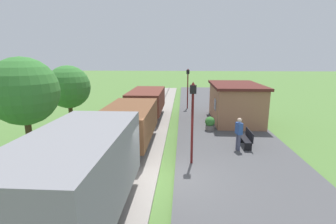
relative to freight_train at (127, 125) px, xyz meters
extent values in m
plane|color=#517A38|center=(2.40, -3.17, -1.51)|extent=(160.00, 160.00, 0.00)
cube|color=#4C4C4F|center=(5.60, -3.17, -1.38)|extent=(6.00, 60.00, 0.25)
cube|color=gray|center=(0.00, -3.17, -1.45)|extent=(3.80, 60.00, 0.12)
cube|color=slate|center=(0.72, -3.17, -1.32)|extent=(0.07, 60.00, 0.14)
cube|color=slate|center=(-0.72, -3.17, -1.32)|extent=(0.07, 60.00, 0.14)
cube|color=gray|center=(0.00, -6.04, 0.37)|extent=(2.50, 5.60, 2.20)
cube|color=black|center=(0.00, -6.04, -0.58)|extent=(2.10, 5.15, 0.50)
cylinder|color=black|center=(0.00, -4.25, -0.83)|extent=(1.56, 0.84, 0.84)
cylinder|color=black|center=(0.00, -3.09, -0.58)|extent=(0.20, 0.30, 0.20)
cube|color=brown|center=(0.00, 0.56, 0.07)|extent=(2.50, 5.60, 1.60)
cube|color=black|center=(0.00, 0.56, -0.58)|extent=(2.10, 5.15, 0.50)
cylinder|color=black|center=(0.00, 2.35, -0.83)|extent=(1.56, 0.84, 0.84)
cylinder|color=black|center=(0.00, -1.23, -0.83)|extent=(1.56, 0.84, 0.84)
cylinder|color=black|center=(0.00, 3.51, -0.58)|extent=(0.20, 0.30, 0.20)
cylinder|color=black|center=(0.00, -2.39, -0.58)|extent=(0.20, 0.30, 0.20)
cube|color=brown|center=(0.00, 7.16, 0.07)|extent=(2.50, 5.60, 1.60)
cube|color=black|center=(0.00, 7.16, -0.58)|extent=(2.10, 5.15, 0.50)
cylinder|color=black|center=(0.00, 8.95, -0.83)|extent=(1.56, 0.84, 0.84)
cylinder|color=black|center=(0.00, 5.37, -0.83)|extent=(1.56, 0.84, 0.84)
cylinder|color=black|center=(0.00, 10.11, -0.58)|extent=(0.20, 0.30, 0.20)
cylinder|color=black|center=(0.00, 4.21, -0.58)|extent=(0.20, 0.30, 0.20)
cube|color=#9E6B4C|center=(6.80, 6.27, 0.04)|extent=(3.20, 5.50, 2.60)
cube|color=#51231E|center=(6.80, 6.27, 1.43)|extent=(3.50, 5.80, 0.18)
cube|color=black|center=(5.19, 5.17, 0.17)|extent=(0.03, 0.90, 0.80)
cube|color=black|center=(6.29, 0.64, -0.82)|extent=(0.42, 1.50, 0.04)
cube|color=black|center=(6.48, 0.64, -0.57)|extent=(0.04, 1.50, 0.45)
cube|color=black|center=(6.29, 0.04, -1.05)|extent=(0.38, 0.06, 0.42)
cube|color=black|center=(6.29, 1.24, -1.05)|extent=(0.38, 0.06, 0.42)
cube|color=black|center=(6.29, 11.52, -0.82)|extent=(0.42, 1.50, 0.04)
cube|color=black|center=(6.48, 11.52, -0.57)|extent=(0.04, 1.50, 0.45)
cube|color=black|center=(6.29, 10.92, -1.05)|extent=(0.38, 0.06, 0.42)
cube|color=black|center=(6.29, 12.12, -1.05)|extent=(0.38, 0.06, 0.42)
cylinder|color=#474C66|center=(5.81, 0.04, -0.83)|extent=(0.15, 0.15, 0.86)
cylinder|color=#474C66|center=(5.76, 0.20, -0.83)|extent=(0.15, 0.15, 0.86)
cube|color=#2D5199|center=(5.78, 0.12, -0.10)|extent=(0.35, 0.44, 0.60)
sphere|color=beige|center=(5.78, 0.12, 0.34)|extent=(0.22, 0.22, 0.22)
cylinder|color=slate|center=(4.69, 3.55, -1.09)|extent=(0.56, 0.56, 0.34)
sphere|color=#387A33|center=(4.69, 3.55, -0.66)|extent=(0.64, 0.64, 0.64)
cylinder|color=#591414|center=(3.33, -1.65, 0.34)|extent=(0.11, 0.11, 3.20)
cube|color=black|center=(3.33, -1.65, 2.12)|extent=(0.28, 0.28, 0.36)
sphere|color=#F2E5BF|center=(3.33, -1.65, 2.12)|extent=(0.20, 0.20, 0.20)
cone|color=#591414|center=(3.33, -1.65, 2.36)|extent=(0.20, 0.20, 0.16)
cylinder|color=#591414|center=(3.33, 10.55, 0.34)|extent=(0.11, 0.11, 3.20)
cube|color=black|center=(3.33, 10.55, 2.12)|extent=(0.28, 0.28, 0.36)
sphere|color=#F2E5BF|center=(3.33, 10.55, 2.12)|extent=(0.20, 0.20, 0.20)
cone|color=#591414|center=(3.33, 10.55, 2.36)|extent=(0.20, 0.20, 0.16)
cylinder|color=#4C3823|center=(-4.12, -1.79, -0.32)|extent=(0.28, 0.28, 2.37)
sphere|color=#387A33|center=(-4.12, -1.79, 1.99)|extent=(3.01, 3.01, 3.01)
cylinder|color=#4C3823|center=(-4.80, 3.94, -0.54)|extent=(0.28, 0.28, 1.93)
sphere|color=#387A33|center=(-4.80, 3.94, 1.50)|extent=(2.87, 2.87, 2.87)
camera|label=1|loc=(2.90, -12.17, 3.49)|focal=26.38mm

